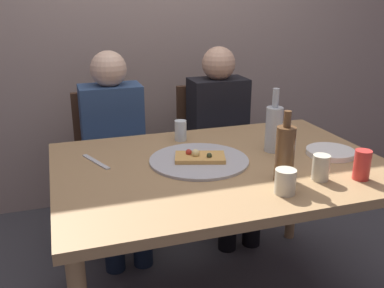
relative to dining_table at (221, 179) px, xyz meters
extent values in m
cube|color=gray|center=(0.00, 1.40, 0.62)|extent=(6.00, 0.10, 2.60)
cube|color=#99754C|center=(0.00, 0.00, 0.06)|extent=(1.45, 1.02, 0.04)
cylinder|color=#99754C|center=(-0.67, 0.45, -0.32)|extent=(0.06, 0.06, 0.72)
cylinder|color=#99754C|center=(0.67, 0.45, -0.32)|extent=(0.06, 0.06, 0.72)
cylinder|color=#ADADB2|center=(-0.09, 0.05, 0.08)|extent=(0.44, 0.44, 0.01)
cube|color=tan|center=(-0.09, 0.04, 0.10)|extent=(0.25, 0.19, 0.02)
sphere|color=#EAD184|center=(-0.11, 0.05, 0.12)|extent=(0.04, 0.04, 0.04)
sphere|color=#2D381E|center=(-0.05, 0.01, 0.11)|extent=(0.02, 0.02, 0.02)
sphere|color=#B22D23|center=(-0.13, 0.08, 0.11)|extent=(0.03, 0.03, 0.03)
cylinder|color=#B2BCC1|center=(0.29, 0.07, 0.18)|extent=(0.08, 0.08, 0.21)
cylinder|color=#B2BCC1|center=(0.29, 0.07, 0.33)|extent=(0.03, 0.03, 0.09)
cylinder|color=brown|center=(0.16, -0.25, 0.19)|extent=(0.08, 0.08, 0.22)
cylinder|color=brown|center=(0.16, -0.25, 0.33)|extent=(0.03, 0.03, 0.06)
cylinder|color=beige|center=(0.11, -0.36, 0.12)|extent=(0.08, 0.08, 0.09)
cylinder|color=beige|center=(0.31, -0.29, 0.13)|extent=(0.07, 0.07, 0.10)
cylinder|color=silver|center=(-0.08, 0.36, 0.13)|extent=(0.06, 0.06, 0.10)
cylinder|color=red|center=(0.47, -0.34, 0.14)|extent=(0.07, 0.07, 0.12)
cylinder|color=white|center=(0.52, -0.06, 0.09)|extent=(0.22, 0.22, 0.02)
cube|color=#B7B7BC|center=(-0.53, 0.18, 0.08)|extent=(0.10, 0.21, 0.01)
cube|color=#472D1E|center=(-0.36, 0.83, -0.23)|extent=(0.44, 0.44, 0.05)
cube|color=#472D1E|center=(-0.36, 1.03, -0.01)|extent=(0.44, 0.04, 0.45)
cylinder|color=#472D1E|center=(-0.17, 0.64, -0.47)|extent=(0.04, 0.04, 0.42)
cylinder|color=#472D1E|center=(-0.55, 0.64, -0.47)|extent=(0.04, 0.04, 0.42)
cylinder|color=#472D1E|center=(-0.17, 1.02, -0.47)|extent=(0.04, 0.04, 0.42)
cylinder|color=#472D1E|center=(-0.55, 1.02, -0.47)|extent=(0.04, 0.04, 0.42)
cube|color=#472D1E|center=(0.32, 0.83, -0.23)|extent=(0.44, 0.44, 0.05)
cube|color=#472D1E|center=(0.32, 1.03, -0.01)|extent=(0.44, 0.04, 0.45)
cylinder|color=#472D1E|center=(0.51, 0.64, -0.47)|extent=(0.04, 0.04, 0.42)
cylinder|color=#472D1E|center=(0.13, 0.64, -0.47)|extent=(0.04, 0.04, 0.42)
cylinder|color=#472D1E|center=(0.51, 1.02, -0.47)|extent=(0.04, 0.04, 0.42)
cylinder|color=#472D1E|center=(0.13, 1.02, -0.47)|extent=(0.04, 0.04, 0.42)
cube|color=navy|center=(-0.36, 0.85, 0.03)|extent=(0.36, 0.22, 0.52)
sphere|color=beige|center=(-0.36, 0.85, 0.38)|extent=(0.21, 0.21, 0.21)
cylinder|color=black|center=(-0.28, 0.65, -0.23)|extent=(0.12, 0.40, 0.12)
cylinder|color=black|center=(-0.44, 0.65, -0.23)|extent=(0.12, 0.40, 0.12)
cylinder|color=black|center=(-0.28, 0.45, -0.46)|extent=(0.11, 0.11, 0.45)
cylinder|color=black|center=(-0.44, 0.45, -0.46)|extent=(0.11, 0.11, 0.45)
cube|color=black|center=(0.32, 0.85, 0.03)|extent=(0.36, 0.22, 0.52)
sphere|color=tan|center=(0.32, 0.85, 0.38)|extent=(0.21, 0.21, 0.21)
cylinder|color=black|center=(0.40, 0.65, -0.23)|extent=(0.12, 0.40, 0.12)
cylinder|color=black|center=(0.24, 0.65, -0.23)|extent=(0.12, 0.40, 0.12)
cylinder|color=black|center=(0.40, 0.45, -0.46)|extent=(0.11, 0.11, 0.45)
cylinder|color=black|center=(0.24, 0.45, -0.46)|extent=(0.11, 0.11, 0.45)
camera|label=1|loc=(-0.67, -1.62, 0.77)|focal=39.76mm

